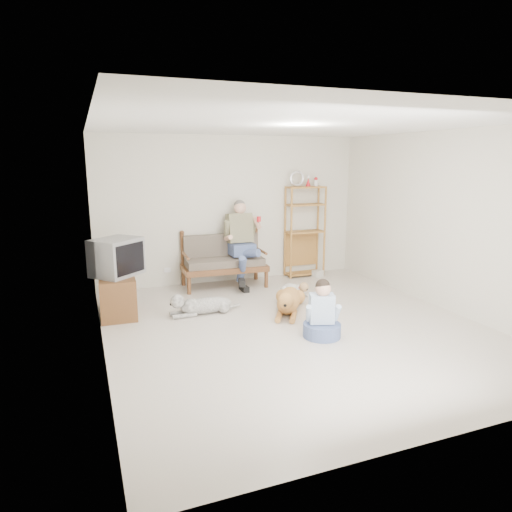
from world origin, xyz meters
name	(u,v)px	position (x,y,z in m)	size (l,w,h in m)	color
floor	(295,328)	(0.00, 0.00, 0.00)	(5.50, 5.50, 0.00)	silver
ceiling	(299,124)	(0.00, 0.00, 2.70)	(5.50, 5.50, 0.00)	white
wall_back	(232,210)	(0.00, 2.75, 1.35)	(5.00, 5.00, 0.00)	beige
wall_front	(456,282)	(0.00, -2.75, 1.35)	(5.00, 5.00, 0.00)	beige
wall_left	(96,243)	(-2.50, 0.00, 1.35)	(5.50, 5.50, 0.00)	beige
wall_right	(446,222)	(2.50, 0.00, 1.35)	(5.50, 5.50, 0.00)	beige
loveseat	(223,260)	(-0.29, 2.42, 0.49)	(1.54, 0.78, 0.95)	brown
man	(243,248)	(0.02, 2.22, 0.71)	(0.59, 0.84, 1.37)	#4F5D91
etagere	(305,230)	(1.43, 2.55, 0.91)	(0.78, 0.34, 2.06)	#B08237
book_stack	(318,273)	(1.64, 2.36, 0.06)	(0.19, 0.14, 0.12)	white
tv_stand	(117,295)	(-2.23, 1.44, 0.30)	(0.54, 0.92, 0.60)	brown
crt_tv	(117,257)	(-2.20, 1.46, 0.87)	(0.84, 0.83, 0.55)	slate
wall_outlet	(167,270)	(-1.25, 2.73, 0.30)	(0.12, 0.02, 0.08)	silver
golden_retriever	(288,301)	(0.20, 0.65, 0.17)	(0.81, 1.28, 0.43)	#C18443
shaggy_dog	(200,305)	(-1.08, 1.02, 0.14)	(1.17, 0.32, 0.34)	white
terrier	(297,289)	(0.70, 1.38, 0.11)	(0.33, 0.67, 0.26)	white
child	(322,316)	(0.18, -0.41, 0.28)	(0.49, 0.49, 0.78)	#4F5D91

